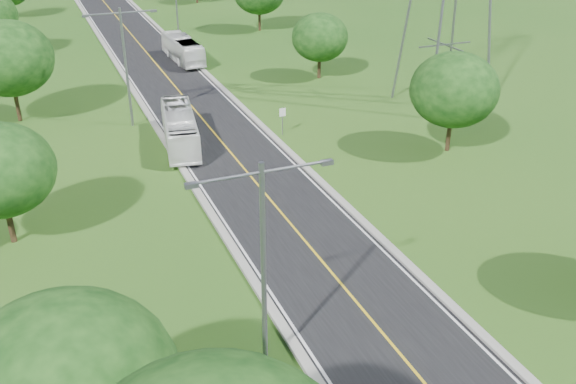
# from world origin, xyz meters

# --- Properties ---
(ground) EXTENTS (260.00, 260.00, 0.00)m
(ground) POSITION_xyz_m (0.00, 60.00, 0.00)
(ground) COLOR #204D15
(ground) RESTS_ON ground
(road) EXTENTS (8.00, 150.00, 0.06)m
(road) POSITION_xyz_m (0.00, 66.00, 0.03)
(road) COLOR black
(road) RESTS_ON ground
(curb_left) EXTENTS (0.50, 150.00, 0.22)m
(curb_left) POSITION_xyz_m (-4.25, 66.00, 0.11)
(curb_left) COLOR gray
(curb_left) RESTS_ON ground
(curb_right) EXTENTS (0.50, 150.00, 0.22)m
(curb_right) POSITION_xyz_m (4.25, 66.00, 0.11)
(curb_right) COLOR gray
(curb_right) RESTS_ON ground
(speed_limit_sign) EXTENTS (0.55, 0.09, 2.40)m
(speed_limit_sign) POSITION_xyz_m (5.20, 37.98, 1.60)
(speed_limit_sign) COLOR slate
(speed_limit_sign) RESTS_ON ground
(streetlight_near_left) EXTENTS (5.90, 0.25, 10.00)m
(streetlight_near_left) POSITION_xyz_m (-6.00, 12.00, 5.94)
(streetlight_near_left) COLOR slate
(streetlight_near_left) RESTS_ON ground
(streetlight_mid_left) EXTENTS (5.90, 0.25, 10.00)m
(streetlight_mid_left) POSITION_xyz_m (-6.00, 45.00, 5.94)
(streetlight_mid_left) COLOR slate
(streetlight_mid_left) RESTS_ON ground
(tree_lc) EXTENTS (7.56, 7.56, 8.79)m
(tree_lc) POSITION_xyz_m (-15.00, 50.00, 5.58)
(tree_lc) COLOR black
(tree_lc) RESTS_ON ground
(tree_rb) EXTENTS (6.72, 6.72, 7.82)m
(tree_rb) POSITION_xyz_m (16.00, 30.00, 4.95)
(tree_rb) COLOR black
(tree_rb) RESTS_ON ground
(tree_rc) EXTENTS (5.88, 5.88, 6.84)m
(tree_rc) POSITION_xyz_m (15.00, 52.00, 4.33)
(tree_rc) COLOR black
(tree_rc) RESTS_ON ground
(bus_outbound) EXTENTS (2.81, 10.17, 2.81)m
(bus_outbound) POSITION_xyz_m (3.20, 63.93, 1.46)
(bus_outbound) COLOR white
(bus_outbound) RESTS_ON road
(bus_inbound) EXTENTS (3.97, 10.37, 2.82)m
(bus_inbound) POSITION_xyz_m (-3.20, 38.98, 1.47)
(bus_inbound) COLOR white
(bus_inbound) RESTS_ON road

